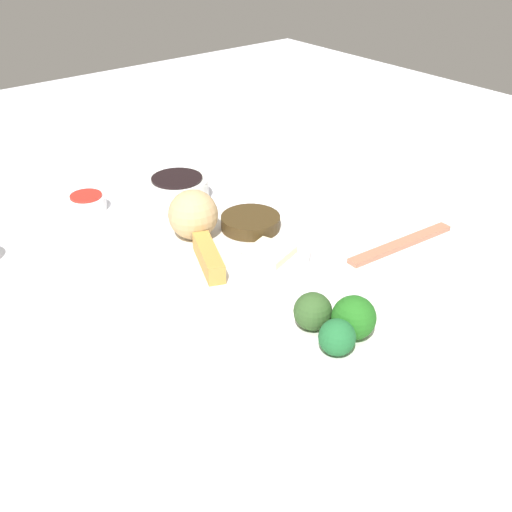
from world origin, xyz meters
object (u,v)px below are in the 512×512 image
main_plate (231,251)px  soy_sauce_bowl (178,190)px  broccoli_plate (338,347)px  sauce_ramekin_sweet_and_sour (87,203)px  chopsticks_pair (401,244)px

main_plate → soy_sauce_bowl: bearing=-11.6°
main_plate → soy_sauce_bowl: 0.22m
broccoli_plate → sauce_ramekin_sweet_and_sour: sauce_ramekin_sweet_and_sour is taller
broccoli_plate → chopsticks_pair: bearing=-64.8°
main_plate → sauce_ramekin_sweet_and_sour: bearing=19.7°
broccoli_plate → soy_sauce_bowl: soy_sauce_bowl is taller
soy_sauce_bowl → sauce_ramekin_sweet_and_sour: (0.06, 0.14, -0.01)m
main_plate → broccoli_plate: size_ratio=1.23×
broccoli_plate → chopsticks_pair: broccoli_plate is taller
chopsticks_pair → broccoli_plate: bearing=115.2°
soy_sauce_bowl → sauce_ramekin_sweet_and_sour: 0.16m
main_plate → broccoli_plate: (-0.27, 0.04, -0.00)m
broccoli_plate → chopsticks_pair: size_ratio=0.98×
main_plate → sauce_ramekin_sweet_and_sour: 0.30m
broccoli_plate → soy_sauce_bowl: 0.49m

